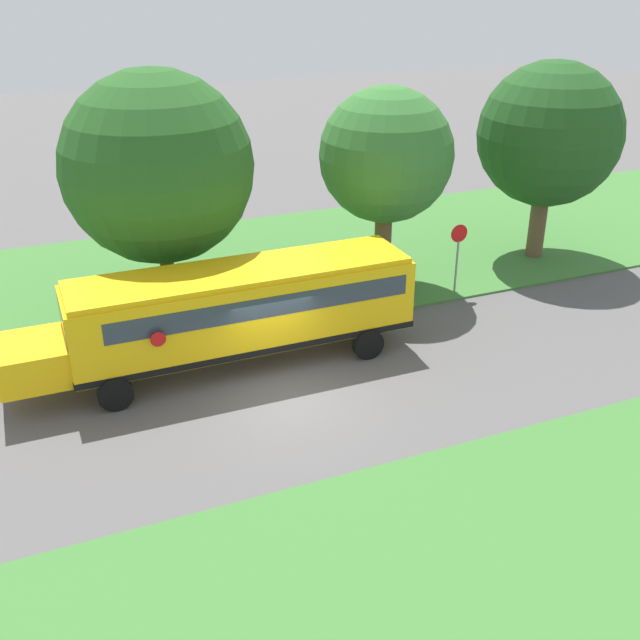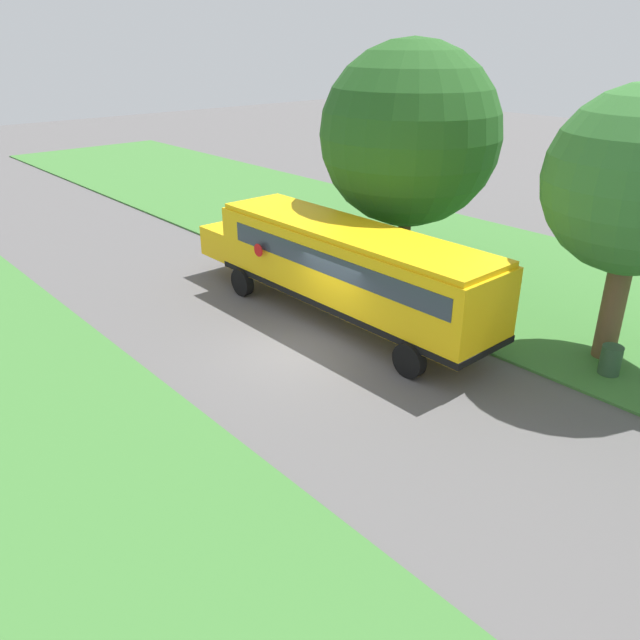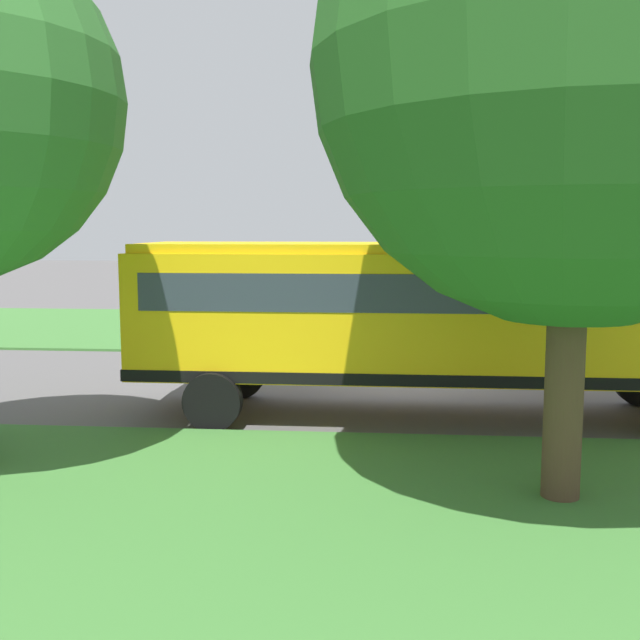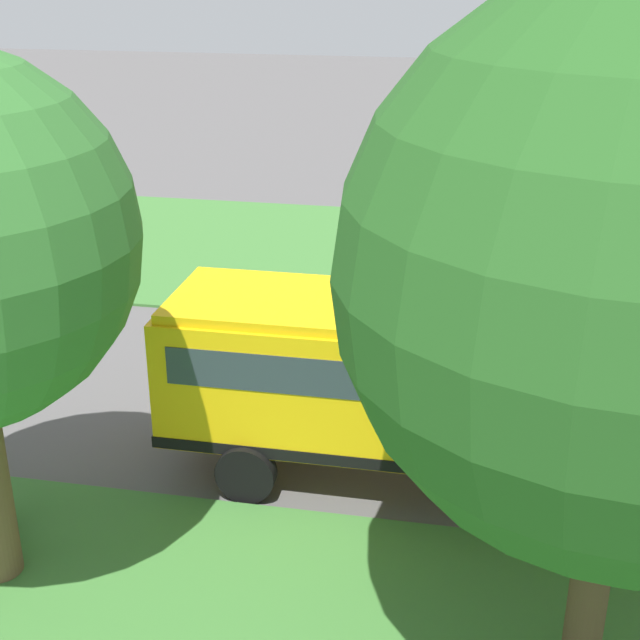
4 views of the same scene
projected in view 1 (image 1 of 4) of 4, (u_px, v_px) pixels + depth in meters
The scene contains 9 objects.
ground_plane at pixel (289, 397), 21.79m from camera, with size 120.00×120.00×0.00m, color #565454.
grass_verge at pixel (202, 275), 30.08m from camera, with size 12.00×80.00×0.08m, color #3D7533.
grass_far_side at pixel (452, 625), 14.30m from camera, with size 10.00×80.00×0.07m, color #3D7533.
school_bus at pixel (234, 308), 22.76m from camera, with size 2.85×12.42×3.16m.
oak_tree_beside_bus at pixel (159, 167), 24.46m from camera, with size 6.32×6.32×8.54m.
oak_tree_roadside_mid at pixel (389, 156), 26.94m from camera, with size 4.89×4.89×7.57m.
oak_tree_far_end at pixel (547, 131), 29.67m from camera, with size 5.72×5.72×8.06m.
stop_sign at pixel (458, 250), 27.76m from camera, with size 0.08×0.68×2.74m.
trash_bin at pixel (406, 281), 28.40m from camera, with size 0.56×0.56×0.90m, color #2D4C33.
Camera 1 is at (17.55, -6.28, 11.55)m, focal length 42.00 mm.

